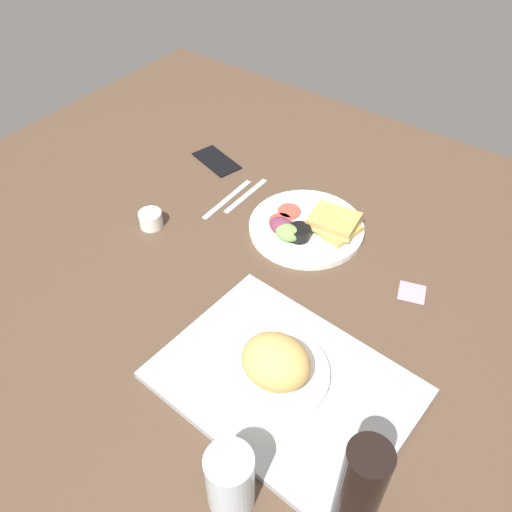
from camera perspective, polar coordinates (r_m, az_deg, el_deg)
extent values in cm
cube|color=#4C3828|center=(122.96, 1.58, -1.43)|extent=(190.00, 150.00, 3.00)
cube|color=#9EA0A3|center=(101.62, 3.04, -13.32)|extent=(47.04, 35.83, 1.60)
cylinder|color=white|center=(101.02, 1.98, -12.23)|extent=(20.24, 20.24, 1.40)
ellipsoid|color=tan|center=(96.26, 2.10, -11.10)|extent=(12.70, 10.97, 8.66)
cylinder|color=white|center=(130.44, 5.45, 2.98)|extent=(27.67, 27.67, 1.60)
cube|color=tan|center=(129.22, 8.15, 3.09)|extent=(12.42, 10.81, 1.40)
cube|color=#B2C66B|center=(128.44, 8.21, 3.49)|extent=(12.27, 10.60, 1.00)
cube|color=tan|center=(127.66, 8.26, 3.90)|extent=(12.13, 10.42, 1.40)
cylinder|color=#D14738|center=(132.97, 3.53, 4.74)|extent=(5.60, 5.60, 0.80)
cylinder|color=#D14738|center=(129.93, 2.60, 3.67)|extent=(5.60, 5.60, 0.80)
cylinder|color=black|center=(125.50, 4.60, 2.47)|extent=(5.20, 5.20, 3.00)
cylinder|color=#EFEACC|center=(124.77, 4.63, 2.85)|extent=(4.26, 4.26, 0.60)
ellipsoid|color=#729E4C|center=(124.94, 3.37, 2.51)|extent=(6.00, 4.80, 3.60)
ellipsoid|color=#6B2D47|center=(126.64, 2.71, 3.22)|extent=(6.00, 4.80, 3.60)
cylinder|color=silver|center=(87.11, -2.75, -22.61)|extent=(7.46, 7.46, 12.93)
cylinder|color=black|center=(83.04, 10.93, -23.13)|extent=(6.40, 6.40, 21.63)
cylinder|color=silver|center=(132.90, -11.08, 3.84)|extent=(5.60, 5.60, 4.00)
cube|color=#B7B7BC|center=(140.58, -1.06, 6.44)|extent=(1.41, 17.00, 0.50)
cube|color=#B7B7BC|center=(139.60, -3.04, 6.06)|extent=(1.67, 19.02, 0.50)
cube|color=black|center=(153.57, -4.21, 10.07)|extent=(15.82, 10.85, 0.80)
cube|color=pink|center=(120.79, 16.17, -3.72)|extent=(7.07, 7.07, 0.12)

